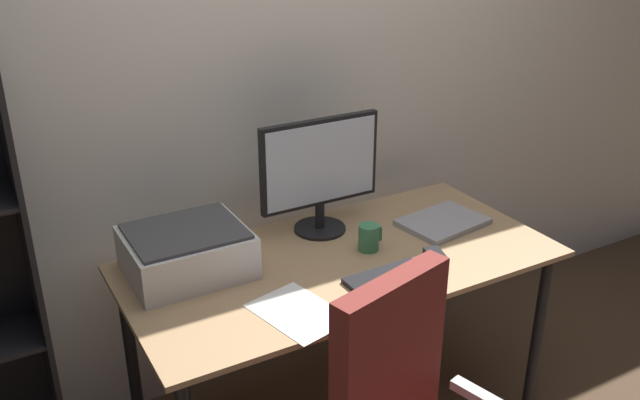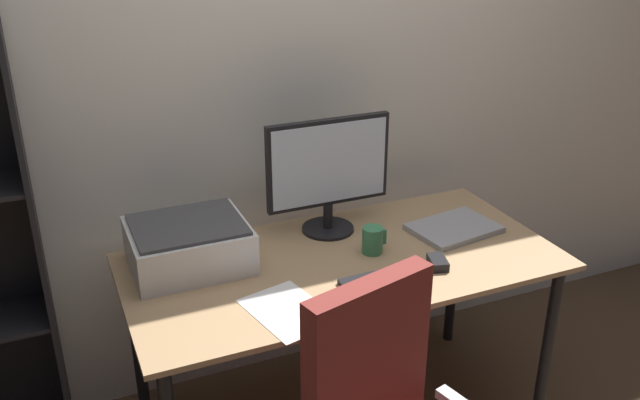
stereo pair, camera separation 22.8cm
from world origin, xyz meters
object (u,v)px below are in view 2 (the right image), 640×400
at_px(desk, 343,279).
at_px(keyboard, 384,280).
at_px(coffee_mug, 373,240).
at_px(laptop, 454,228).
at_px(printer, 189,244).
at_px(mouse, 438,262).
at_px(monitor, 328,169).

bearing_deg(desk, keyboard, -74.03).
xyz_separation_m(coffee_mug, laptop, (0.37, 0.03, -0.04)).
bearing_deg(laptop, desk, 176.20).
height_order(keyboard, printer, printer).
height_order(mouse, printer, printer).
height_order(laptop, printer, printer).
height_order(desk, coffee_mug, coffee_mug).
height_order(desk, keyboard, keyboard).
height_order(mouse, coffee_mug, coffee_mug).
relative_size(keyboard, mouse, 3.02).
relative_size(desk, printer, 3.84).
xyz_separation_m(mouse, printer, (-0.79, 0.35, 0.06)).
relative_size(mouse, laptop, 0.30).
relative_size(desk, laptop, 4.80).
distance_m(keyboard, printer, 0.68).
height_order(monitor, keyboard, monitor).
relative_size(desk, monitor, 3.18).
bearing_deg(keyboard, coffee_mug, 72.30).
xyz_separation_m(desk, monitor, (0.05, 0.23, 0.33)).
relative_size(keyboard, laptop, 0.91).
bearing_deg(mouse, desk, 163.47).
distance_m(keyboard, mouse, 0.23).
distance_m(laptop, printer, 1.01).
distance_m(monitor, laptop, 0.54).
bearing_deg(coffee_mug, mouse, -48.71).
height_order(monitor, coffee_mug, monitor).
xyz_separation_m(desk, mouse, (0.28, -0.18, 0.10)).
relative_size(desk, coffee_mug, 15.55).
distance_m(desk, keyboard, 0.23).
relative_size(coffee_mug, laptop, 0.31).
bearing_deg(desk, laptop, 4.35).
distance_m(desk, printer, 0.56).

